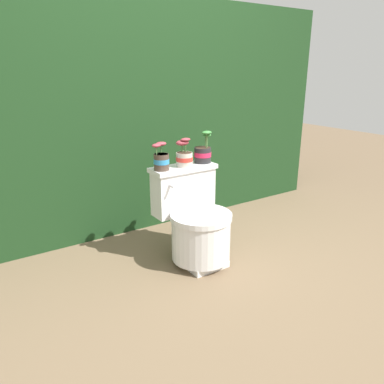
# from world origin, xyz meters

# --- Properties ---
(ground_plane) EXTENTS (12.00, 12.00, 0.00)m
(ground_plane) POSITION_xyz_m (0.00, 0.00, 0.00)
(ground_plane) COLOR brown
(hedge_backdrop) EXTENTS (3.59, 1.08, 1.80)m
(hedge_backdrop) POSITION_xyz_m (0.00, 1.27, 0.90)
(hedge_backdrop) COLOR #193819
(hedge_backdrop) RESTS_ON ground
(toilet) EXTENTS (0.46, 0.51, 0.64)m
(toilet) POSITION_xyz_m (-0.02, 0.04, 0.28)
(toilet) COLOR silver
(toilet) RESTS_ON ground
(potted_plant_left) EXTENTS (0.12, 0.11, 0.18)m
(potted_plant_left) POSITION_xyz_m (-0.20, 0.18, 0.71)
(potted_plant_left) COLOR #47382D
(potted_plant_left) RESTS_ON toilet
(potted_plant_midleft) EXTENTS (0.11, 0.11, 0.19)m
(potted_plant_midleft) POSITION_xyz_m (-0.02, 0.18, 0.71)
(potted_plant_midleft) COLOR beige
(potted_plant_midleft) RESTS_ON toilet
(potted_plant_middle) EXTENTS (0.13, 0.12, 0.22)m
(potted_plant_middle) POSITION_xyz_m (0.15, 0.20, 0.71)
(potted_plant_middle) COLOR #262628
(potted_plant_middle) RESTS_ON toilet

